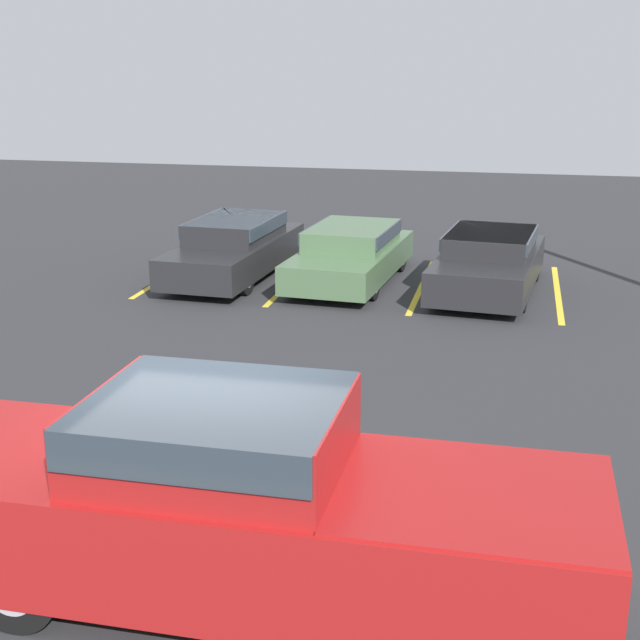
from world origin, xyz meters
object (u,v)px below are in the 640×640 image
parked_sedan_b (351,252)px  parked_sedan_a (235,246)px  pickup_truck (254,504)px  parked_sedan_c (489,260)px

parked_sedan_b → parked_sedan_a: bearing=-83.4°
pickup_truck → parked_sedan_c: pickup_truck is taller
pickup_truck → parked_sedan_b: pickup_truck is taller
parked_sedan_b → pickup_truck: bearing=11.0°
parked_sedan_a → parked_sedan_c: bearing=92.0°
pickup_truck → parked_sedan_b: size_ratio=1.31×
pickup_truck → parked_sedan_b: (-1.32, 11.50, -0.28)m
parked_sedan_b → parked_sedan_c: parked_sedan_c is taller
pickup_truck → parked_sedan_c: (1.55, 11.29, -0.27)m
parked_sedan_a → parked_sedan_c: parked_sedan_a is taller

